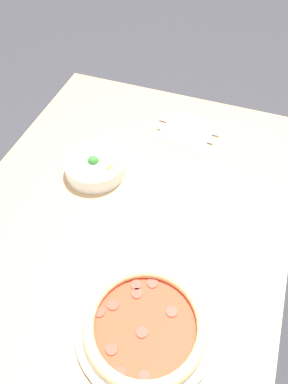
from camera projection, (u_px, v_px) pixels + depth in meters
The scene contains 7 objects.
ground_plane at pixel (126, 331), 1.55m from camera, with size 8.00×8.00×0.00m, color #333338.
dining_table at pixel (118, 253), 1.07m from camera, with size 1.31×0.89×0.73m.
pizza at pixel (145, 325), 0.82m from camera, with size 0.31×0.31×0.04m.
bowl at pixel (95, 165), 1.12m from camera, with size 0.18×0.18×0.07m.
napkin at pixel (187, 131), 1.26m from camera, with size 0.18×0.18×0.00m.
fork at pixel (186, 135), 1.24m from camera, with size 0.03×0.19×0.00m.
knife at pixel (191, 128), 1.27m from camera, with size 0.03×0.21×0.01m.
Camera 1 is at (-0.50, -0.26, 1.56)m, focal length 35.00 mm.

